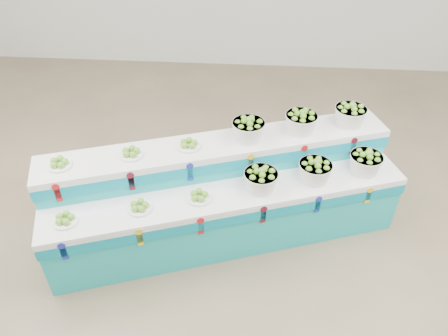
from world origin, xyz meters
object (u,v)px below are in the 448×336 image
(display_stand, at_px, (224,195))
(plate_upper_mid, at_px, (131,152))
(basket_upper_right, at_px, (350,115))
(basket_lower_left, at_px, (261,180))

(display_stand, distance_m, plate_upper_mid, 1.06)
(display_stand, xyz_separation_m, basket_upper_right, (1.29, 0.68, 0.63))
(basket_lower_left, distance_m, basket_upper_right, 1.25)
(basket_lower_left, relative_size, plate_upper_mid, 1.43)
(display_stand, bearing_deg, basket_lower_left, -35.80)
(basket_upper_right, bearing_deg, basket_lower_left, -139.35)
(plate_upper_mid, bearing_deg, basket_lower_left, -2.01)
(plate_upper_mid, relative_size, basket_upper_right, 0.70)
(basket_lower_left, bearing_deg, display_stand, 163.05)
(basket_lower_left, height_order, basket_upper_right, basket_upper_right)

